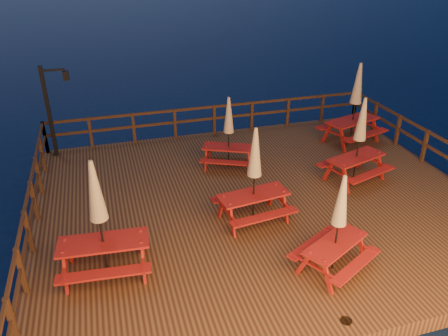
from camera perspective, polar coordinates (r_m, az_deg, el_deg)
The scene contains 11 objects.
ground at distance 12.42m, azimuth 4.66°, elevation -5.57°, with size 500.00×500.00×0.00m, color black.
deck at distance 12.32m, azimuth 4.70°, elevation -4.79°, with size 12.00×10.00×0.40m, color #401F14.
deck_piles at distance 12.59m, azimuth 4.61°, elevation -6.71°, with size 11.44×9.44×1.40m.
railing at distance 13.32m, azimuth 2.17°, elevation 2.64°, with size 11.80×9.75×1.10m.
lamp_post at distance 15.01m, azimuth -21.50°, elevation 7.86°, with size 0.85×0.18×3.00m.
picnic_table_0 at distance 13.39m, azimuth 0.61°, elevation 4.77°, with size 2.00×1.87×2.29m.
picnic_table_1 at distance 9.21m, azimuth -15.98°, elevation -6.29°, with size 2.00×1.69×2.68m.
picnic_table_2 at distance 13.12m, azimuth 17.25°, elevation 3.65°, with size 2.14×1.93×2.55m.
picnic_table_3 at distance 15.74m, azimuth 16.78°, elevation 8.19°, with size 2.36×2.12×2.82m.
picnic_table_4 at distance 10.64m, azimuth 3.98°, elevation -0.84°, with size 1.95×1.67×2.54m.
picnic_table_5 at distance 9.37m, azimuth 14.71°, elevation -6.95°, with size 2.04×1.93×2.31m.
Camera 1 is at (-3.89, -9.68, 6.74)m, focal length 35.00 mm.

